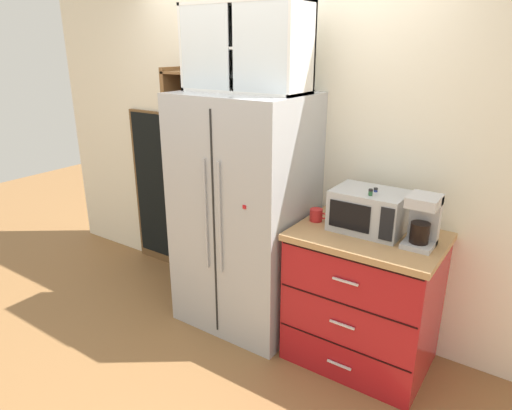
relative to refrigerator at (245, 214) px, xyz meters
name	(u,v)px	position (x,y,z in m)	size (l,w,h in m)	color
ground_plane	(246,315)	(0.00, 0.00, -0.87)	(10.57, 10.57, 0.00)	olive
wall_back_cream	(275,149)	(0.00, 0.40, 0.41)	(4.88, 0.10, 2.55)	silver
refrigerator	(245,214)	(0.00, 0.00, 0.00)	(0.90, 0.72, 1.73)	#ADAFB5
pantry_shelf_column	(198,179)	(-0.69, 0.28, 0.08)	(0.45, 0.28, 1.86)	brown
counter_cabinet	(363,298)	(0.93, 0.03, -0.40)	(0.91, 0.67, 0.92)	#A8161C
microwave	(369,211)	(0.90, 0.08, 0.19)	(0.44, 0.33, 0.26)	#ADAFB5
coffee_maker	(423,220)	(1.24, 0.04, 0.21)	(0.17, 0.20, 0.31)	#B7B7BC
mug_red	(316,215)	(0.56, 0.04, 0.10)	(0.12, 0.08, 0.08)	red
bottle_green	(369,215)	(0.93, -0.01, 0.19)	(0.06, 0.06, 0.30)	#285B33
bottle_cobalt	(374,212)	(0.93, 0.08, 0.18)	(0.06, 0.06, 0.28)	navy
upper_cabinet	(247,48)	(0.00, 0.05, 1.14)	(0.87, 0.32, 0.56)	silver
chalkboard_menu	(159,190)	(-1.24, 0.33, -0.12)	(0.60, 0.04, 1.47)	brown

